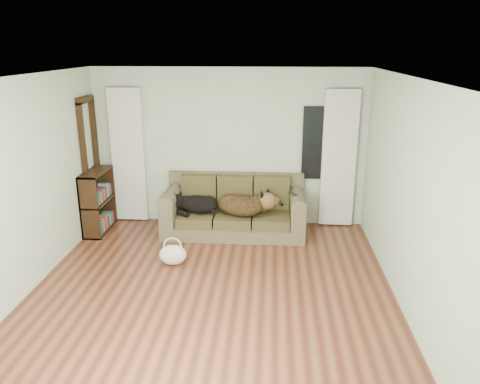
# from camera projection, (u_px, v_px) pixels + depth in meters

# --- Properties ---
(floor) EXTENTS (5.00, 5.00, 0.00)m
(floor) POSITION_uv_depth(u_px,v_px,m) (211.00, 293.00, 5.78)
(floor) COLOR #492315
(floor) RESTS_ON ground
(ceiling) EXTENTS (5.00, 5.00, 0.00)m
(ceiling) POSITION_uv_depth(u_px,v_px,m) (207.00, 78.00, 4.99)
(ceiling) COLOR white
(ceiling) RESTS_ON ground
(wall_back) EXTENTS (4.50, 0.04, 2.60)m
(wall_back) POSITION_uv_depth(u_px,v_px,m) (229.00, 148.00, 7.76)
(wall_back) COLOR beige
(wall_back) RESTS_ON ground
(wall_left) EXTENTS (0.04, 5.00, 2.60)m
(wall_left) POSITION_uv_depth(u_px,v_px,m) (21.00, 189.00, 5.54)
(wall_left) COLOR beige
(wall_left) RESTS_ON ground
(wall_right) EXTENTS (0.04, 5.00, 2.60)m
(wall_right) POSITION_uv_depth(u_px,v_px,m) (408.00, 198.00, 5.23)
(wall_right) COLOR beige
(wall_right) RESTS_ON ground
(curtain_left) EXTENTS (0.55, 0.08, 2.25)m
(curtain_left) POSITION_uv_depth(u_px,v_px,m) (128.00, 156.00, 7.85)
(curtain_left) COLOR silver
(curtain_left) RESTS_ON ground
(curtain_right) EXTENTS (0.55, 0.08, 2.25)m
(curtain_right) POSITION_uv_depth(u_px,v_px,m) (339.00, 159.00, 7.61)
(curtain_right) COLOR silver
(curtain_right) RESTS_ON ground
(window_pane) EXTENTS (0.50, 0.03, 1.20)m
(window_pane) POSITION_uv_depth(u_px,v_px,m) (318.00, 143.00, 7.61)
(window_pane) COLOR black
(window_pane) RESTS_ON wall_back
(door_casing) EXTENTS (0.07, 0.60, 2.10)m
(door_casing) POSITION_uv_depth(u_px,v_px,m) (91.00, 167.00, 7.56)
(door_casing) COLOR black
(door_casing) RESTS_ON ground
(sofa) EXTENTS (2.25, 0.97, 0.92)m
(sofa) POSITION_uv_depth(u_px,v_px,m) (234.00, 206.00, 7.51)
(sofa) COLOR #413D2A
(sofa) RESTS_ON floor
(dog_black_lab) EXTENTS (0.73, 0.58, 0.28)m
(dog_black_lab) POSITION_uv_depth(u_px,v_px,m) (196.00, 204.00, 7.51)
(dog_black_lab) COLOR black
(dog_black_lab) RESTS_ON sofa
(dog_shepherd) EXTENTS (0.92, 0.78, 0.34)m
(dog_shepherd) POSITION_uv_depth(u_px,v_px,m) (243.00, 206.00, 7.41)
(dog_shepherd) COLOR black
(dog_shepherd) RESTS_ON sofa
(tv_remote) EXTENTS (0.14, 0.18, 0.02)m
(tv_remote) POSITION_uv_depth(u_px,v_px,m) (293.00, 193.00, 7.25)
(tv_remote) COLOR black
(tv_remote) RESTS_ON sofa
(tote_bag) EXTENTS (0.46, 0.41, 0.28)m
(tote_bag) POSITION_uv_depth(u_px,v_px,m) (173.00, 253.00, 6.50)
(tote_bag) COLOR beige
(tote_bag) RESTS_ON floor
(bookshelf) EXTENTS (0.37, 0.83, 1.01)m
(bookshelf) POSITION_uv_depth(u_px,v_px,m) (98.00, 202.00, 7.58)
(bookshelf) COLOR black
(bookshelf) RESTS_ON floor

